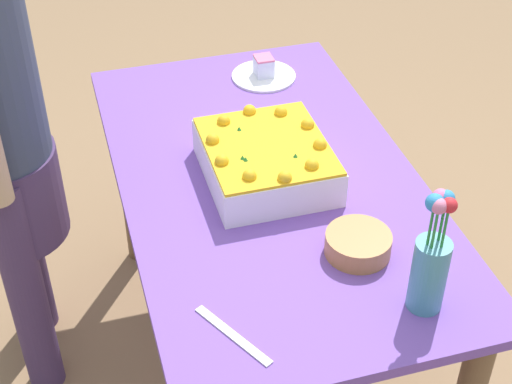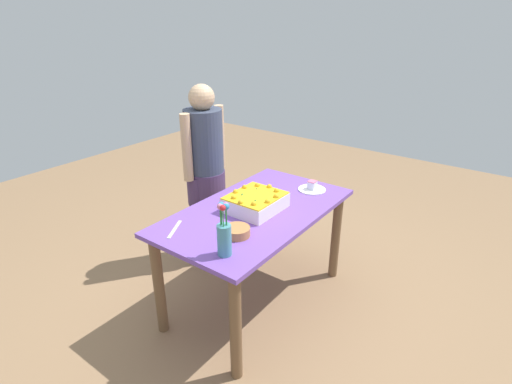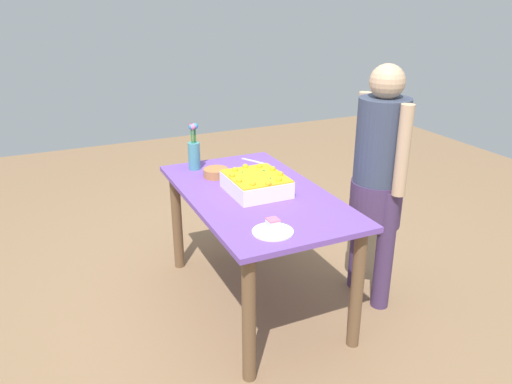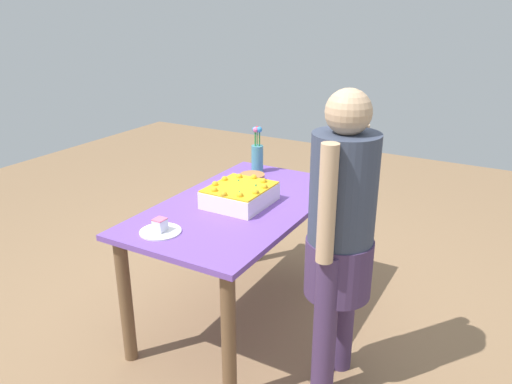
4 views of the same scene
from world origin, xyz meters
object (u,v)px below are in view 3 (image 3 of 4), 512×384
Objects in this scene: cake_knife at (255,161)px; sheet_cake at (256,184)px; serving_plate_with_slice at (273,229)px; fruit_bowl at (216,173)px; flower_vase at (194,151)px; person_standing at (378,173)px.

sheet_cake is at bearing -52.16° from cake_knife.
cake_knife is (-1.04, 0.38, -0.02)m from serving_plate_with_slice.
fruit_bowl is (-0.87, 0.02, 0.01)m from serving_plate_with_slice.
flower_vase reaches higher than serving_plate_with_slice.
flower_vase is at bearing -122.26° from cake_knife.
cake_knife is 0.39m from fruit_bowl.
serving_plate_with_slice is 0.14× the size of person_standing.
person_standing reaches higher than serving_plate_with_slice.
sheet_cake is at bearing 19.26° from fruit_bowl.
serving_plate_with_slice is 0.87m from fruit_bowl.
serving_plate_with_slice is at bearing -15.93° from sheet_cake.
sheet_cake is 0.37m from fruit_bowl.
flower_vase reaches higher than cake_knife.
sheet_cake reaches higher than fruit_bowl.
flower_vase reaches higher than fruit_bowl.
sheet_cake is at bearing -19.60° from person_standing.
fruit_bowl is (-0.35, -0.12, -0.03)m from sheet_cake.
sheet_cake is 1.63× the size of cake_knife.
cake_knife is 0.71× the size of flower_vase.
sheet_cake is 2.29× the size of fruit_bowl.
serving_plate_with_slice is at bearing 17.80° from person_standing.
flower_vase is 0.21× the size of person_standing.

